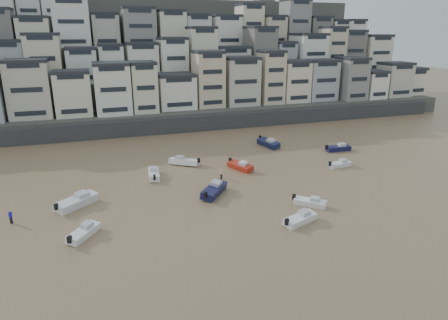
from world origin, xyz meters
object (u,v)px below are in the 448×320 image
object	(u,v)px
boat_d	(340,163)
boat_k	(77,200)
boat_c	(214,189)
boat_h	(184,160)
boat_a	(300,218)
boat_g	(338,147)
boat_i	(268,142)
boat_b	(310,201)
boat_f	(154,173)
person_pink	(221,174)
boat_e	(240,165)
person_blue	(11,217)
boat_j	(84,231)

from	to	relation	value
boat_d	boat_k	world-z (taller)	boat_k
boat_c	boat_h	size ratio (longest dim) A/B	1.12
boat_a	boat_g	world-z (taller)	boat_g
boat_k	boat_c	bearing A→B (deg)	-45.45
boat_i	boat_a	bearing A→B (deg)	-29.08
boat_b	boat_k	size ratio (longest dim) A/B	0.71
boat_f	boat_b	bearing A→B (deg)	-127.73
boat_c	boat_k	bearing A→B (deg)	122.78
boat_f	person_pink	distance (m)	10.79
boat_g	boat_d	bearing A→B (deg)	-119.33
boat_e	boat_h	world-z (taller)	boat_h
boat_g	person_blue	bearing A→B (deg)	-163.41
boat_d	boat_i	xyz separation A→B (m)	(-6.34, 15.54, 0.24)
boat_b	boat_g	distance (m)	27.72
boat_d	boat_e	bearing A→B (deg)	162.54
boat_h	person_blue	distance (m)	29.17
boat_b	boat_d	size ratio (longest dim) A/B	1.04
boat_h	boat_j	bearing A→B (deg)	86.73
boat_g	person_blue	distance (m)	57.01
boat_c	boat_b	bearing A→B (deg)	-86.22
boat_j	person_pink	size ratio (longest dim) A/B	2.88
boat_d	boat_k	xyz separation A→B (m)	(-42.60, -2.72, 0.28)
boat_g	boat_c	bearing A→B (deg)	-153.34
boat_k	person_blue	xyz separation A→B (m)	(-7.52, -2.61, -0.02)
boat_d	boat_j	xyz separation A→B (m)	(-41.76, -11.67, 0.07)
boat_a	boat_g	xyz separation A→B (m)	(22.07, 24.90, 0.04)
person_pink	boat_h	bearing A→B (deg)	114.30
boat_e	boat_j	distance (m)	29.59
boat_g	boat_e	bearing A→B (deg)	-166.45
boat_a	boat_f	distance (m)	25.88
boat_i	boat_h	bearing A→B (deg)	-83.61
person_blue	person_pink	world-z (taller)	same
boat_h	boat_j	world-z (taller)	boat_h
person_blue	boat_f	bearing A→B (deg)	28.65
boat_f	boat_c	bearing A→B (deg)	-137.85
boat_i	boat_f	bearing A→B (deg)	-77.98
boat_a	boat_c	distance (m)	13.91
boat_e	boat_g	distance (m)	22.38
boat_b	boat_j	bearing A→B (deg)	-136.96
boat_a	boat_f	bearing A→B (deg)	102.99
boat_a	boat_j	size ratio (longest dim) A/B	1.02
boat_a	person_blue	xyz separation A→B (m)	(-33.27, 11.21, 0.17)
boat_b	boat_k	world-z (taller)	boat_k
boat_d	boat_h	distance (m)	26.91
boat_a	boat_h	world-z (taller)	boat_h
boat_h	boat_k	bearing A→B (deg)	70.03
boat_b	boat_h	bearing A→B (deg)	163.04
boat_f	boat_g	size ratio (longest dim) A/B	1.01
boat_e	boat_g	xyz separation A→B (m)	(21.98, 4.21, -0.00)
boat_c	boat_k	xyz separation A→B (m)	(-18.47, 1.97, 0.02)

